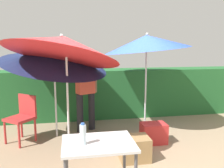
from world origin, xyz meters
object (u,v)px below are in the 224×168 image
Objects in this scene: umbrella_rainbow at (64,47)px; crate_cardboard at (134,148)px; bottle_water at (83,134)px; umbrella_yellow at (55,56)px; folding_table at (99,150)px; chair_plastic at (23,115)px; cooler_box at (154,133)px; person_vendor at (85,88)px; umbrella_orange at (147,43)px.

umbrella_rainbow is 4.93× the size of crate_cardboard.
bottle_water is (-0.86, -1.01, 0.69)m from crate_cardboard.
folding_table is (0.56, -2.26, -0.94)m from umbrella_yellow.
crate_cardboard is at bearing -45.43° from umbrella_yellow.
umbrella_rainbow reaches higher than crate_cardboard.
chair_plastic is 1.91× the size of cooler_box.
bottle_water is (-0.17, -0.03, 0.21)m from folding_table.
cooler_box is (1.61, 0.05, -1.61)m from umbrella_rainbow.
umbrella_yellow reaches higher than folding_table.
umbrella_rainbow reaches higher than folding_table.
person_vendor is 2.50m from bottle_water.
umbrella_rainbow is at bearing 97.59° from bottle_water.
person_vendor is 1.78m from crate_cardboard.
chair_plastic is at bearing 145.57° from umbrella_rainbow.
umbrella_rainbow is at bearing 153.49° from crate_cardboard.
crate_cardboard is (1.07, -0.53, -1.61)m from umbrella_rainbow.
umbrella_rainbow is at bearing -112.91° from person_vendor.
umbrella_rainbow reaches higher than umbrella_orange.
person_vendor is 1.68m from cooler_box.
chair_plastic is (-0.82, 0.56, -1.29)m from umbrella_rainbow.
umbrella_orange is 2.87m from chair_plastic.
crate_cardboard is at bearing -26.51° from umbrella_rainbow.
folding_table reaches higher than cooler_box.
crate_cardboard is 1.98× the size of bottle_water.
umbrella_yellow is at bearing 103.90° from folding_table.
umbrella_yellow is 4.51× the size of crate_cardboard.
chair_plastic is 2.41m from folding_table.
umbrella_yellow reaches higher than crate_cardboard.
crate_cardboard is (1.89, -1.10, -0.32)m from chair_plastic.
folding_table is at bearing -124.99° from crate_cardboard.
umbrella_orange is 8.92× the size of bottle_water.
umbrella_rainbow is 5.02× the size of cooler_box.
folding_table reaches higher than crate_cardboard.
chair_plastic is at bearing 168.07° from cooler_box.
cooler_box is 1.95× the size of bottle_water.
umbrella_rainbow is 1.89m from umbrella_orange.
bottle_water reaches higher than folding_table.
crate_cardboard is at bearing -132.60° from cooler_box.
umbrella_orange is 2.26m from crate_cardboard.
umbrella_yellow is 4.59× the size of cooler_box.
person_vendor is 3.96× the size of crate_cardboard.
crate_cardboard is 1.30m from folding_table.
umbrella_orange is at bearing 26.37° from umbrella_rainbow.
umbrella_rainbow is at bearing -178.18° from cooler_box.
cooler_box is at bearing -96.23° from umbrella_orange.
folding_table is (-1.23, -1.57, 0.48)m from cooler_box.
cooler_box is at bearing -20.98° from umbrella_yellow.
bottle_water reaches higher than crate_cardboard.
folding_table is (-0.69, -0.99, 0.48)m from crate_cardboard.
umbrella_yellow is 1.29m from chair_plastic.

